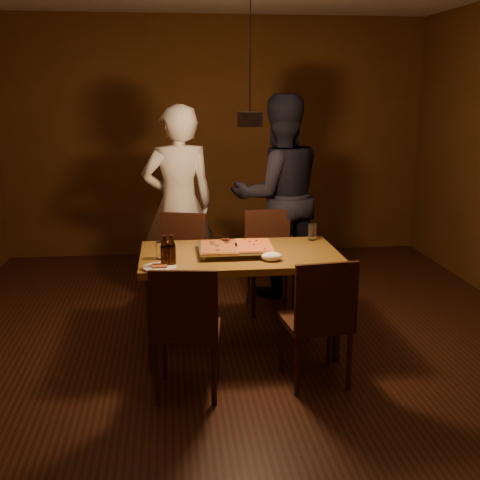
{
  "coord_description": "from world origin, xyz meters",
  "views": [
    {
      "loc": [
        -0.57,
        -4.22,
        1.94
      ],
      "look_at": [
        -0.05,
        0.15,
        0.85
      ],
      "focal_mm": 45.0,
      "sensor_mm": 36.0,
      "label": 1
    }
  ],
  "objects": [
    {
      "name": "spatula",
      "position": [
        -0.1,
        0.15,
        0.81
      ],
      "size": [
        0.18,
        0.26,
        0.04
      ],
      "primitive_type": null,
      "rotation": [
        0.0,
        0.0,
        0.43
      ],
      "color": "silver",
      "rests_on": "pizza_tray"
    },
    {
      "name": "water_glass_right",
      "position": [
        0.59,
        0.48,
        0.82
      ],
      "size": [
        0.07,
        0.07,
        0.14
      ],
      "primitive_type": "cylinder",
      "color": "silver",
      "rests_on": "dining_table"
    },
    {
      "name": "chair_near_right",
      "position": [
        0.39,
        -0.59,
        0.54
      ],
      "size": [
        0.46,
        0.46,
        0.49
      ],
      "rotation": [
        0.0,
        0.0,
        0.11
      ],
      "color": "#38190F",
      "rests_on": "floor"
    },
    {
      "name": "plate_slice",
      "position": [
        -0.65,
        -0.21,
        0.76
      ],
      "size": [
        0.23,
        0.23,
        0.03
      ],
      "color": "white",
      "rests_on": "dining_table"
    },
    {
      "name": "pizza_cheese",
      "position": [
        0.05,
        0.14,
        0.81
      ],
      "size": [
        0.29,
        0.44,
        0.02
      ],
      "primitive_type": "cube",
      "rotation": [
        0.0,
        0.0,
        -0.05
      ],
      "color": "gold",
      "rests_on": "pizza_tray"
    },
    {
      "name": "diner_white",
      "position": [
        -0.49,
        1.29,
        0.92
      ],
      "size": [
        0.74,
        0.55,
        1.83
      ],
      "primitive_type": "imported",
      "rotation": [
        0.0,
        0.0,
        3.32
      ],
      "color": "silver",
      "rests_on": "floor"
    },
    {
      "name": "diner_dark",
      "position": [
        0.47,
        1.39,
        0.96
      ],
      "size": [
        1.05,
        0.88,
        1.93
      ],
      "primitive_type": "imported",
      "rotation": [
        0.0,
        0.0,
        3.32
      ],
      "color": "black",
      "rests_on": "floor"
    },
    {
      "name": "dining_table",
      "position": [
        -0.05,
        0.15,
        0.68
      ],
      "size": [
        1.5,
        0.9,
        0.75
      ],
      "color": "olive",
      "rests_on": "floor"
    },
    {
      "name": "pendant_lamp",
      "position": [
        0.0,
        0.0,
        1.76
      ],
      "size": [
        0.18,
        0.18,
        1.1
      ],
      "color": "black",
      "rests_on": "ceiling"
    },
    {
      "name": "chair_far_right",
      "position": [
        0.31,
        0.97,
        0.54
      ],
      "size": [
        0.42,
        0.42,
        0.49
      ],
      "rotation": [
        0.0,
        0.0,
        3.15
      ],
      "color": "#38190F",
      "rests_on": "floor"
    },
    {
      "name": "pizza_tray",
      "position": [
        -0.09,
        0.14,
        0.77
      ],
      "size": [
        0.58,
        0.49,
        0.05
      ],
      "primitive_type": "cube",
      "rotation": [
        0.0,
        0.0,
        0.07
      ],
      "color": "silver",
      "rests_on": "dining_table"
    },
    {
      "name": "beer_bottle_b",
      "position": [
        -0.57,
        -0.15,
        0.86
      ],
      "size": [
        0.06,
        0.06,
        0.22
      ],
      "color": "black",
      "rests_on": "dining_table"
    },
    {
      "name": "water_glass_left",
      "position": [
        -0.64,
        0.05,
        0.81
      ],
      "size": [
        0.08,
        0.08,
        0.13
      ],
      "primitive_type": "cylinder",
      "color": "silver",
      "rests_on": "dining_table"
    },
    {
      "name": "napkin",
      "position": [
        0.15,
        -0.1,
        0.78
      ],
      "size": [
        0.15,
        0.12,
        0.06
      ],
      "primitive_type": "ellipsoid",
      "color": "white",
      "rests_on": "dining_table"
    },
    {
      "name": "chair_far_left",
      "position": [
        -0.49,
        0.92,
        0.54
      ],
      "size": [
        0.52,
        0.52,
        0.49
      ],
      "rotation": [
        0.0,
        0.0,
        2.85
      ],
      "color": "#38190F",
      "rests_on": "floor"
    },
    {
      "name": "room_shell",
      "position": [
        0.0,
        0.0,
        1.4
      ],
      "size": [
        6.0,
        6.0,
        6.0
      ],
      "color": "#3A1A0F",
      "rests_on": "ground"
    },
    {
      "name": "beer_bottle_a",
      "position": [
        -0.62,
        -0.16,
        0.86
      ],
      "size": [
        0.06,
        0.06,
        0.22
      ],
      "color": "black",
      "rests_on": "dining_table"
    },
    {
      "name": "chair_near_left",
      "position": [
        -0.49,
        -0.65,
        0.54
      ],
      "size": [
        0.47,
        0.47,
        0.49
      ],
      "rotation": [
        0.0,
        0.0,
        -0.12
      ],
      "color": "#38190F",
      "rests_on": "floor"
    },
    {
      "name": "pizza_meat",
      "position": [
        -0.22,
        0.12,
        0.81
      ],
      "size": [
        0.29,
        0.43,
        0.02
      ],
      "primitive_type": "cube",
      "rotation": [
        0.0,
        0.0,
        -0.05
      ],
      "color": "maroon",
      "rests_on": "pizza_tray"
    }
  ]
}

